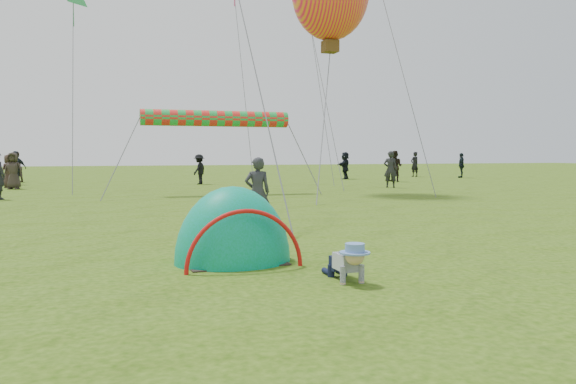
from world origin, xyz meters
name	(u,v)px	position (x,y,z in m)	size (l,w,h in m)	color
ground	(317,298)	(0.00, 0.00, 0.00)	(140.00, 140.00, 0.00)	#254708
crawling_toddler	(348,261)	(0.68, 0.66, 0.27)	(0.50, 0.71, 0.54)	black
popup_tent	(233,262)	(-0.44, 2.43, 0.00)	(1.80, 1.48, 2.32)	#008A3B
standing_adult	(257,192)	(0.97, 6.26, 0.79)	(0.57, 0.38, 1.57)	#2C2C33
crowd_person_0	(415,164)	(18.33, 28.62, 0.87)	(0.64, 0.42, 1.75)	black
crowd_person_1	(395,166)	(13.63, 22.88, 0.90)	(0.87, 0.68, 1.79)	black
crowd_person_2	(461,165)	(20.45, 26.21, 0.83)	(0.97, 0.41, 1.66)	black
crowd_person_4	(9,171)	(-6.64, 23.69, 0.80)	(0.78, 0.51, 1.60)	#382923
crowd_person_8	(15,168)	(-6.72, 26.26, 0.88)	(1.03, 0.43, 1.77)	#1C212C
crowd_person_10	(13,171)	(-6.29, 22.49, 0.85)	(0.83, 0.54, 1.70)	#332A25
crowd_person_11	(345,166)	(12.23, 26.82, 0.86)	(1.60, 0.51, 1.73)	black
crowd_person_12	(390,169)	(10.71, 18.06, 0.88)	(0.64, 0.42, 1.76)	#222326
crowd_person_13	(16,167)	(-7.09, 29.08, 0.88)	(0.85, 0.66, 1.75)	#3A2B29
crowd_person_15	(199,169)	(2.48, 23.85, 0.80)	(1.03, 0.59, 1.59)	black
rainbow_tube_kite	(216,119)	(2.00, 16.47, 3.04)	(0.64, 0.64, 5.91)	red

